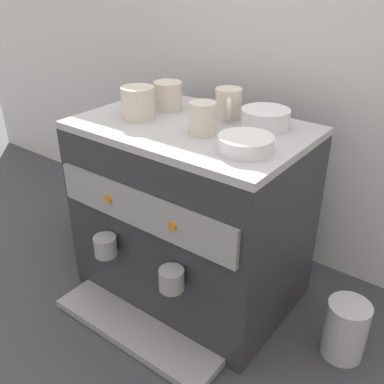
% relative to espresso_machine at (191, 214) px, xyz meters
% --- Properties ---
extents(ground_plane, '(4.00, 4.00, 0.00)m').
position_rel_espresso_machine_xyz_m(ground_plane, '(0.00, 0.00, -0.24)').
color(ground_plane, '#38383D').
extents(tiled_backsplash_wall, '(2.80, 0.03, 1.02)m').
position_rel_espresso_machine_xyz_m(tiled_backsplash_wall, '(0.00, 0.33, 0.27)').
color(tiled_backsplash_wall, silver).
rests_on(tiled_backsplash_wall, ground_plane).
extents(espresso_machine, '(0.54, 0.47, 0.48)m').
position_rel_espresso_machine_xyz_m(espresso_machine, '(0.00, 0.00, 0.00)').
color(espresso_machine, '#2D2D33').
rests_on(espresso_machine, ground_plane).
extents(ceramic_cup_0, '(0.12, 0.08, 0.08)m').
position_rel_espresso_machine_xyz_m(ceramic_cup_0, '(-0.13, -0.04, 0.28)').
color(ceramic_cup_0, beige).
rests_on(ceramic_cup_0, espresso_machine).
extents(ceramic_cup_1, '(0.06, 0.10, 0.07)m').
position_rel_espresso_machine_xyz_m(ceramic_cup_1, '(0.05, -0.03, 0.28)').
color(ceramic_cup_1, beige).
rests_on(ceramic_cup_1, espresso_machine).
extents(ceramic_cup_2, '(0.11, 0.07, 0.07)m').
position_rel_espresso_machine_xyz_m(ceramic_cup_2, '(-0.12, 0.06, 0.28)').
color(ceramic_cup_2, beige).
rests_on(ceramic_cup_2, espresso_machine).
extents(ceramic_cup_3, '(0.08, 0.09, 0.07)m').
position_rel_espresso_machine_xyz_m(ceramic_cup_3, '(0.04, 0.10, 0.28)').
color(ceramic_cup_3, beige).
rests_on(ceramic_cup_3, espresso_machine).
extents(ceramic_bowl_0, '(0.11, 0.11, 0.04)m').
position_rel_espresso_machine_xyz_m(ceramic_bowl_0, '(0.15, 0.09, 0.26)').
color(ceramic_bowl_0, white).
rests_on(ceramic_bowl_0, espresso_machine).
extents(ceramic_bowl_1, '(0.11, 0.11, 0.03)m').
position_rel_espresso_machine_xyz_m(ceramic_bowl_1, '(0.18, -0.06, 0.26)').
color(ceramic_bowl_1, white).
rests_on(ceramic_bowl_1, espresso_machine).
extents(coffee_grinder, '(0.17, 0.17, 0.40)m').
position_rel_espresso_machine_xyz_m(coffee_grinder, '(-0.41, 0.03, -0.04)').
color(coffee_grinder, '#333338').
rests_on(coffee_grinder, ground_plane).
extents(milk_pitcher, '(0.10, 0.10, 0.14)m').
position_rel_espresso_machine_xyz_m(milk_pitcher, '(0.43, 0.02, -0.17)').
color(milk_pitcher, '#B7B7BC').
rests_on(milk_pitcher, ground_plane).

